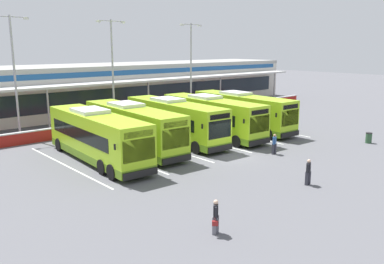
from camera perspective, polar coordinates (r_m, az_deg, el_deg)
ground_plane at (r=31.05m, az=5.31°, el=-3.46°), size 200.00×200.00×0.00m
terminal_building at (r=52.39m, az=-16.68°, el=5.79°), size 70.00×13.00×6.00m
red_barrier_wall at (r=41.92m, az=-9.26°, el=1.29°), size 60.00×0.40×1.10m
coach_bus_leftmost at (r=30.10m, az=-13.39°, el=-0.73°), size 3.47×12.27×3.78m
coach_bus_left_centre at (r=32.79m, az=-8.47°, el=0.51°), size 3.47×12.27×3.78m
coach_bus_centre at (r=35.49m, az=-2.55°, el=1.51°), size 3.47×12.27×3.78m
coach_bus_right_centre at (r=37.61m, az=2.80°, el=2.11°), size 3.47×12.27×3.78m
coach_bus_rightmost at (r=40.79m, az=7.11°, el=2.81°), size 3.47×12.27×3.78m
bay_stripe_far_west at (r=29.92m, az=-17.51°, el=-4.57°), size 0.14×13.00×0.01m
bay_stripe_west at (r=31.76m, az=-10.59°, el=-3.25°), size 0.14×13.00×0.01m
bay_stripe_mid_west at (r=34.02m, az=-4.52°, el=-2.05°), size 0.14×13.00×0.01m
bay_stripe_centre at (r=36.62m, az=0.73°, el=-1.00°), size 0.14×13.00×0.01m
bay_stripe_mid_east at (r=39.50m, az=5.25°, el=-0.08°), size 0.14×13.00×0.01m
bay_stripe_east at (r=42.60m, az=9.13°, el=0.71°), size 0.14×13.00×0.01m
pedestrian_with_handbag at (r=18.33m, az=3.39°, el=-11.85°), size 0.58×0.55×1.62m
pedestrian_in_dark_coat at (r=31.94m, az=11.64°, el=-1.60°), size 0.53×0.32×1.62m
pedestrian_child at (r=25.43m, az=16.23°, el=-5.37°), size 0.53×0.33×1.62m
lamp_post_west at (r=39.69m, az=-23.99°, el=8.17°), size 3.24×0.28×11.00m
lamp_post_centre at (r=43.07m, az=-11.25°, el=9.19°), size 3.24×0.28×11.00m
lamp_post_east at (r=48.95m, az=-0.15°, el=9.74°), size 3.24×0.28×11.00m
litter_bin at (r=38.27m, az=23.85°, el=-0.76°), size 0.54×0.54×0.93m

